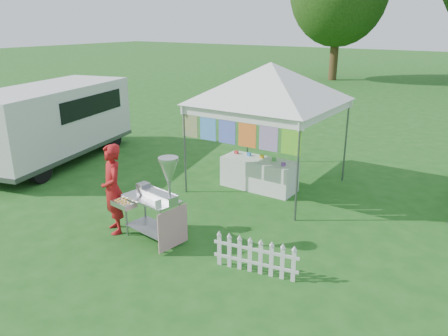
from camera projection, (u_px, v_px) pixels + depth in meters
The scene contains 7 objects.
ground at pixel (176, 242), 8.06m from camera, with size 120.00×120.00×0.00m, color #1C4F16.
canopy_main at pixel (271, 63), 9.85m from camera, with size 4.24×4.24×3.45m.
donut_cart at pixel (157, 192), 7.74m from camera, with size 1.30×0.80×1.69m.
vendor at pixel (113, 189), 8.23m from camera, with size 0.64×0.42×1.74m, color #A71417.
cargo_van at pixel (54, 121), 12.53m from camera, with size 3.30×5.52×2.15m.
picket_fence at pixel (255, 257), 7.00m from camera, with size 1.42×0.28×0.56m.
display_table at pixel (259, 174), 10.54m from camera, with size 1.80×0.70×0.74m, color white.
Camera 1 is at (4.73, -5.49, 3.89)m, focal length 35.00 mm.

